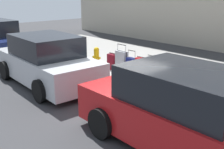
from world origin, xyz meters
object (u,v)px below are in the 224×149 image
object	(u,v)px
suitcase_teal_2	(178,81)
suitcase_silver_7	(122,62)
suitcase_silver_0	(213,91)
suitcase_black_4	(152,73)
suitcase_olive_3	(166,76)
suitcase_red_5	(141,68)
parked_car_red_0	(185,112)
suitcase_maroon_1	(197,84)
suitcase_navy_6	(131,67)
suitcase_maroon_8	(112,62)
bollard_post	(85,54)
parked_car_silver_1	(47,61)
fire_hydrant	(97,56)

from	to	relation	value
suitcase_teal_2	suitcase_silver_7	bearing A→B (deg)	-2.32
suitcase_silver_0	suitcase_black_4	bearing A→B (deg)	-0.14
suitcase_olive_3	suitcase_red_5	size ratio (longest dim) A/B	0.96
suitcase_black_4	parked_car_red_0	distance (m)	3.58
suitcase_maroon_1	suitcase_red_5	xyz separation A→B (m)	(2.03, 0.07, 0.05)
suitcase_black_4	suitcase_red_5	xyz separation A→B (m)	(0.51, -0.02, 0.04)
suitcase_silver_7	suitcase_navy_6	bearing A→B (deg)	177.85
suitcase_maroon_8	bollard_post	size ratio (longest dim) A/B	0.82
suitcase_navy_6	suitcase_olive_3	bearing A→B (deg)	179.04
suitcase_olive_3	parked_car_red_0	distance (m)	3.21
suitcase_silver_0	suitcase_maroon_8	world-z (taller)	suitcase_maroon_8
suitcase_red_5	suitcase_navy_6	size ratio (longest dim) A/B	0.85
suitcase_maroon_8	parked_car_red_0	distance (m)	5.26
suitcase_teal_2	suitcase_navy_6	bearing A→B (deg)	-2.37
parked_car_red_0	parked_car_silver_1	bearing A→B (deg)	0.00
suitcase_black_4	suitcase_red_5	world-z (taller)	suitcase_black_4
parked_car_silver_1	suitcase_maroon_1	bearing A→B (deg)	-149.15
suitcase_teal_2	suitcase_olive_3	size ratio (longest dim) A/B	1.12
suitcase_silver_7	fire_hydrant	world-z (taller)	suitcase_silver_7
suitcase_teal_2	bollard_post	size ratio (longest dim) A/B	1.05
suitcase_silver_7	fire_hydrant	distance (m)	1.37
suitcase_black_4	suitcase_olive_3	bearing A→B (deg)	-177.99
suitcase_maroon_1	suitcase_teal_2	distance (m)	0.54
bollard_post	suitcase_silver_7	bearing A→B (deg)	-174.59
suitcase_silver_0	suitcase_teal_2	xyz separation A→B (m)	(1.06, 0.03, 0.03)
suitcase_maroon_1	bollard_post	xyz separation A→B (m)	(4.91, 0.21, 0.09)
suitcase_teal_2	suitcase_maroon_8	size ratio (longest dim) A/B	1.28
suitcase_navy_6	suitcase_black_4	bearing A→B (deg)	177.42
suitcase_teal_2	bollard_post	world-z (taller)	suitcase_teal_2
suitcase_black_4	bollard_post	world-z (taller)	suitcase_black_4
suitcase_maroon_8	parked_car_silver_1	distance (m)	2.45
suitcase_red_5	fire_hydrant	xyz separation A→B (m)	(2.33, -0.01, 0.02)
suitcase_maroon_1	suitcase_red_5	bearing A→B (deg)	1.84
suitcase_silver_0	bollard_post	xyz separation A→B (m)	(5.45, 0.12, 0.12)
suitcase_maroon_8	suitcase_black_4	bearing A→B (deg)	177.89
suitcase_navy_6	fire_hydrant	bearing A→B (deg)	0.42
suitcase_silver_0	parked_car_silver_1	bearing A→B (deg)	26.88
suitcase_red_5	suitcase_navy_6	distance (m)	0.45
suitcase_red_5	suitcase_maroon_8	size ratio (longest dim) A/B	1.19
suitcase_black_4	suitcase_maroon_8	size ratio (longest dim) A/B	1.38
fire_hydrant	parked_car_silver_1	size ratio (longest dim) A/B	0.16
suitcase_navy_6	suitcase_silver_7	xyz separation A→B (m)	(0.51, -0.02, 0.08)
suitcase_silver_7	parked_car_silver_1	size ratio (longest dim) A/B	0.23
suitcase_black_4	suitcase_silver_0	bearing A→B (deg)	179.86
suitcase_navy_6	fire_hydrant	xyz separation A→B (m)	(1.88, 0.01, 0.06)
suitcase_silver_7	suitcase_maroon_1	bearing A→B (deg)	-179.56
suitcase_teal_2	suitcase_red_5	xyz separation A→B (m)	(1.51, -0.06, 0.05)
suitcase_maroon_1	parked_car_red_0	bearing A→B (deg)	116.78
suitcase_red_5	parked_car_silver_1	xyz separation A→B (m)	(1.96, 2.32, 0.26)
suitcase_silver_7	fire_hydrant	size ratio (longest dim) A/B	1.43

